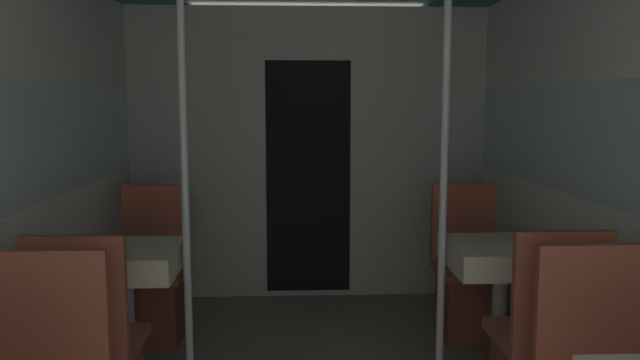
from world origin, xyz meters
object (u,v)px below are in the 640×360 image
object	(u,v)px
chair_left_far_1	(152,294)
support_pole_right_1	(444,177)
dining_table_left_1	(125,267)
chair_right_far_1	(468,290)
support_pole_left_1	(185,179)
dining_table_right_1	(501,263)

from	to	relation	value
chair_left_far_1	support_pole_right_1	xyz separation A→B (m)	(1.69, -0.60, 0.81)
support_pole_right_1	chair_left_far_1	bearing A→B (deg)	160.59
dining_table_left_1	support_pole_right_1	world-z (taller)	support_pole_right_1
chair_right_far_1	support_pole_right_1	distance (m)	1.05
dining_table_left_1	chair_left_far_1	size ratio (longest dim) A/B	0.76
support_pole_right_1	dining_table_left_1	bearing A→B (deg)	180.00
chair_right_far_1	support_pole_right_1	size ratio (longest dim) A/B	0.44
chair_right_far_1	support_pole_right_1	bearing A→B (deg)	61.22
dining_table_left_1	support_pole_left_1	world-z (taller)	support_pole_left_1
chair_left_far_1	support_pole_left_1	world-z (taller)	support_pole_left_1
support_pole_left_1	chair_right_far_1	size ratio (longest dim) A/B	2.28
support_pole_left_1	dining_table_left_1	bearing A→B (deg)	180.00
dining_table_right_1	chair_right_far_1	world-z (taller)	chair_right_far_1
chair_left_far_1	chair_right_far_1	world-z (taller)	same
chair_left_far_1	dining_table_right_1	xyz separation A→B (m)	(2.02, -0.60, 0.34)
dining_table_right_1	support_pole_right_1	distance (m)	0.57
chair_left_far_1	support_pole_left_1	size ratio (longest dim) A/B	0.44
chair_left_far_1	dining_table_right_1	world-z (taller)	chair_left_far_1
dining_table_left_1	support_pole_right_1	distance (m)	1.75
dining_table_right_1	chair_right_far_1	xyz separation A→B (m)	(0.00, 0.60, -0.34)
chair_left_far_1	support_pole_left_1	distance (m)	1.05
chair_left_far_1	dining_table_left_1	bearing A→B (deg)	90.00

